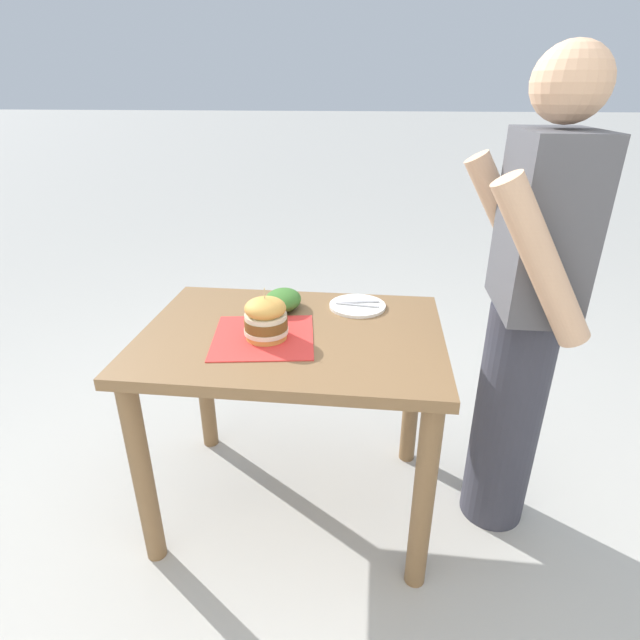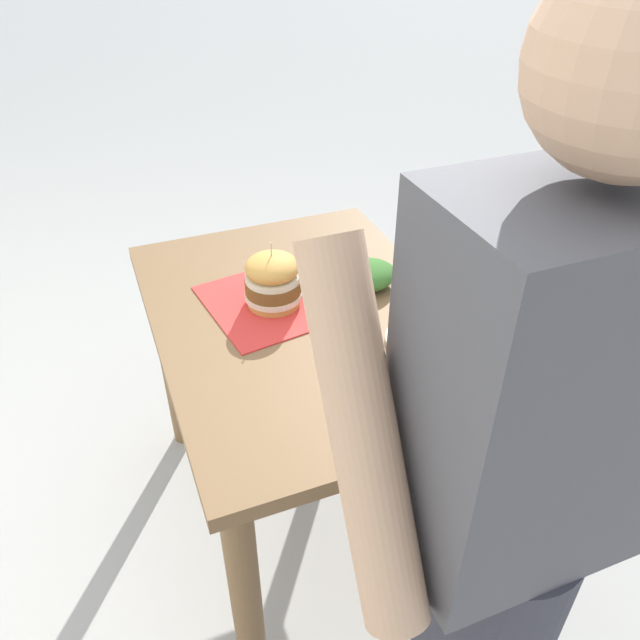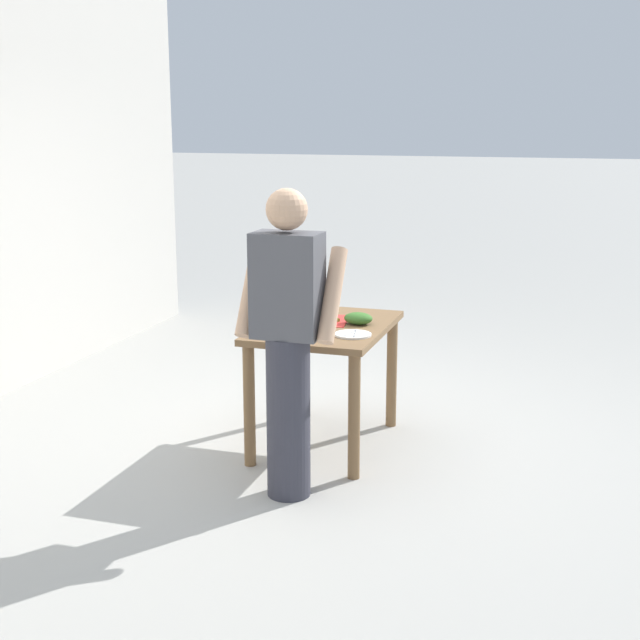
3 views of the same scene
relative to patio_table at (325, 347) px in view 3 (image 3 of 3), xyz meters
The scene contains 8 objects.
ground_plane 0.64m from the patio_table, ahead, with size 80.00×80.00×0.00m, color #ADAAA3.
patio_table is the anchor object (origin of this frame).
serving_paper 0.18m from the patio_table, 57.66° to the right, with size 0.34×0.34×0.00m, color red.
sandwich 0.24m from the patio_table, 51.18° to the right, with size 0.15×0.15×0.18m.
pickle_spear 0.19m from the patio_table, 109.75° to the right, with size 0.02×0.02×0.08m, color #8EA83D.
side_plate_with_forks 0.36m from the patio_table, 137.75° to the left, with size 0.22×0.22×0.02m.
side_salad 0.27m from the patio_table, 161.11° to the right, with size 0.18×0.14×0.07m, color #386B28.
diner_across_table 0.83m from the patio_table, 93.00° to the left, with size 0.55×0.35×1.69m.
Camera 3 is at (-1.60, 5.13, 2.06)m, focal length 50.00 mm.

